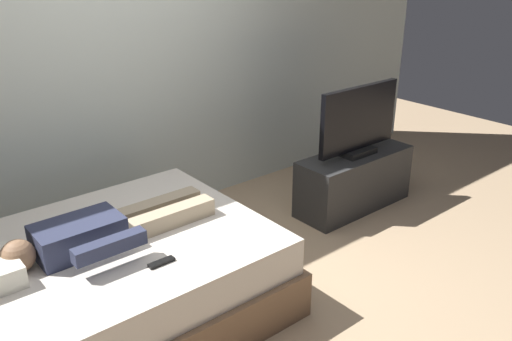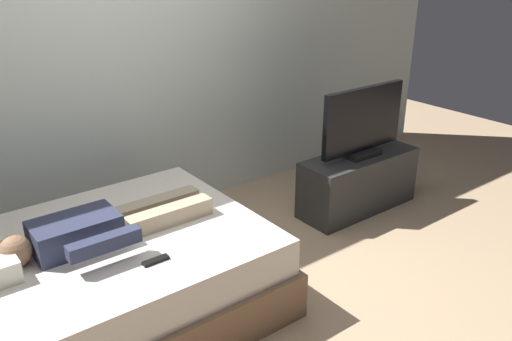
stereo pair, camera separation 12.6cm
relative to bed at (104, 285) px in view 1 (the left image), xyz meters
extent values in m
plane|color=tan|center=(0.74, -0.42, -0.26)|extent=(10.00, 10.00, 0.00)
cube|color=silver|center=(1.14, 1.16, 1.14)|extent=(6.40, 0.10, 2.80)
cube|color=brown|center=(0.00, 0.00, -0.11)|extent=(2.00, 1.50, 0.30)
cube|color=silver|center=(0.00, 0.00, 0.16)|extent=(1.92, 1.42, 0.24)
cube|color=#2D334C|center=(-0.10, 0.02, 0.37)|extent=(0.48, 0.28, 0.18)
sphere|color=#936B4C|center=(-0.43, 0.02, 0.37)|extent=(0.18, 0.18, 0.18)
cube|color=tan|center=(0.44, -0.06, 0.33)|extent=(0.60, 0.11, 0.11)
cube|color=tan|center=(0.44, 0.10, 0.33)|extent=(0.60, 0.11, 0.11)
cube|color=#2D334C|center=(-0.04, -0.26, 0.41)|extent=(0.40, 0.08, 0.08)
cube|color=black|center=(0.18, -0.40, 0.29)|extent=(0.15, 0.04, 0.02)
cube|color=#2D2D2D|center=(2.36, 0.08, -0.01)|extent=(1.10, 0.40, 0.50)
cube|color=black|center=(2.36, 0.08, 0.26)|extent=(0.32, 0.20, 0.05)
cube|color=black|center=(2.36, 0.08, 0.56)|extent=(0.88, 0.05, 0.54)
camera|label=1|loc=(-0.98, -2.61, 1.85)|focal=37.01mm
camera|label=2|loc=(-0.88, -2.69, 1.85)|focal=37.01mm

